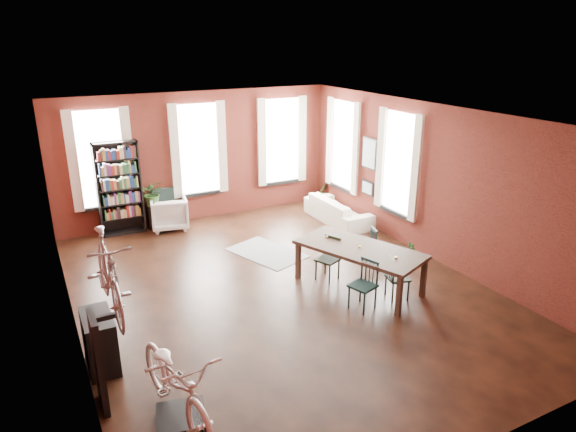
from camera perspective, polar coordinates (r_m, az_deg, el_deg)
room at (r=9.48m, az=-1.34°, el=5.26°), size 9.00×9.04×3.22m
dining_table at (r=9.63m, az=7.87°, el=-5.68°), size 1.87×2.57×0.80m
dining_chair_a at (r=8.91m, az=8.32°, el=-7.65°), size 0.50×0.50×0.87m
dining_chair_b at (r=9.85m, az=4.43°, el=-4.81°), size 0.51×0.51×0.84m
dining_chair_c at (r=9.37m, az=12.08°, el=-6.71°), size 0.44×0.44×0.80m
dining_chair_d at (r=10.65m, az=10.21°, el=-3.32°), size 0.45×0.45×0.79m
bookshelf at (r=12.53m, az=-18.24°, el=2.92°), size 1.00×0.32×2.20m
white_armchair at (r=12.72m, az=-13.09°, el=0.52°), size 0.98×0.94×0.87m
cream_sofa at (r=12.91m, az=5.60°, el=1.09°), size 0.61×2.08×0.81m
striped_rug at (r=11.15m, az=-2.36°, el=-4.08°), size 1.52×1.89×0.01m
bike_trainer at (r=6.78m, az=-11.79°, el=-21.31°), size 0.69×0.69×0.17m
bike_wall_rack at (r=6.98m, az=-20.32°, el=-15.05°), size 0.16×0.60×1.30m
console_table at (r=7.88m, az=-20.18°, el=-12.92°), size 0.40×0.80×0.80m
plant_stand at (r=12.89m, az=-14.72°, el=-0.07°), size 0.29×0.29×0.58m
plant_by_sofa at (r=14.39m, az=3.77°, el=1.97°), size 0.49×0.69×0.28m
plant_small at (r=11.08m, az=13.43°, el=-4.42°), size 0.29×0.44×0.14m
bicycle_floor at (r=6.11m, az=-12.61°, el=-14.13°), size 0.80×1.09×1.93m
bicycle_hung at (r=6.31m, az=-19.65°, el=-3.43°), size 0.47×1.00×1.66m
plant_on_stand at (r=12.70m, az=-14.80°, el=2.17°), size 0.71×0.75×0.49m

